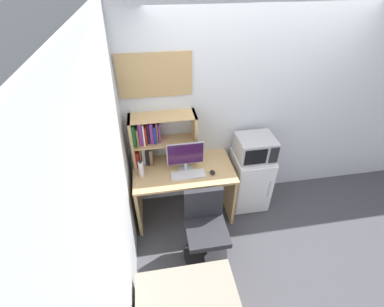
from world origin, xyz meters
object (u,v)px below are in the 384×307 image
(monitor, at_px, (185,156))
(keyboard, at_px, (188,175))
(computer_mouse, at_px, (212,172))
(desk_chair, at_px, (205,231))
(mini_fridge, at_px, (250,180))
(hutch_bookshelf, at_px, (153,139))
(microwave, at_px, (255,147))
(water_bottle, at_px, (141,169))
(wall_corkboard, at_px, (155,76))

(monitor, bearing_deg, keyboard, -83.41)
(keyboard, bearing_deg, computer_mouse, -2.93)
(monitor, xyz_separation_m, desk_chair, (0.12, -0.62, -0.61))
(mini_fridge, bearing_deg, hutch_bookshelf, 172.93)
(microwave, bearing_deg, desk_chair, -137.05)
(water_bottle, xyz_separation_m, microwave, (1.41, 0.09, 0.07))
(hutch_bookshelf, distance_m, microwave, 1.26)
(monitor, relative_size, computer_mouse, 4.85)
(microwave, xyz_separation_m, wall_corkboard, (-1.15, 0.26, 0.89))
(monitor, bearing_deg, mini_fridge, 5.25)
(keyboard, height_order, wall_corkboard, wall_corkboard)
(mini_fridge, distance_m, desk_chair, 1.04)
(mini_fridge, height_order, desk_chair, desk_chair)
(desk_chair, xyz_separation_m, wall_corkboard, (-0.39, 0.97, 1.46))
(monitor, distance_m, keyboard, 0.23)
(desk_chair, relative_size, wall_corkboard, 1.11)
(microwave, relative_size, wall_corkboard, 0.57)
(mini_fridge, height_order, microwave, microwave)
(keyboard, distance_m, desk_chair, 0.67)
(water_bottle, xyz_separation_m, wall_corkboard, (0.26, 0.35, 0.96))
(monitor, xyz_separation_m, wall_corkboard, (-0.27, 0.34, 0.85))
(water_bottle, bearing_deg, microwave, 3.85)
(computer_mouse, height_order, microwave, microwave)
(monitor, height_order, computer_mouse, monitor)
(hutch_bookshelf, height_order, desk_chair, hutch_bookshelf)
(desk_chair, bearing_deg, keyboard, 102.26)
(hutch_bookshelf, relative_size, keyboard, 1.91)
(computer_mouse, height_order, wall_corkboard, wall_corkboard)
(water_bottle, distance_m, desk_chair, 1.02)
(computer_mouse, bearing_deg, hutch_bookshelf, 151.40)
(monitor, xyz_separation_m, mini_fridge, (0.89, 0.08, -0.59))
(wall_corkboard, bearing_deg, mini_fridge, -12.73)
(microwave, bearing_deg, computer_mouse, -160.56)
(wall_corkboard, bearing_deg, keyboard, -58.20)
(computer_mouse, bearing_deg, desk_chair, -109.51)
(keyboard, height_order, mini_fridge, mini_fridge)
(mini_fridge, bearing_deg, microwave, 90.01)
(microwave, height_order, desk_chair, microwave)
(mini_fridge, relative_size, desk_chair, 0.92)
(hutch_bookshelf, xyz_separation_m, computer_mouse, (0.65, -0.36, -0.32))
(hutch_bookshelf, bearing_deg, keyboard, -43.28)
(microwave, bearing_deg, wall_corkboard, 167.41)
(desk_chair, bearing_deg, microwave, 42.95)
(water_bottle, relative_size, desk_chair, 0.24)
(hutch_bookshelf, relative_size, computer_mouse, 8.58)
(water_bottle, bearing_deg, wall_corkboard, 53.88)
(hutch_bookshelf, xyz_separation_m, water_bottle, (-0.17, -0.25, -0.24))
(computer_mouse, xyz_separation_m, wall_corkboard, (-0.57, 0.46, 1.04))
(hutch_bookshelf, distance_m, keyboard, 0.60)
(water_bottle, height_order, microwave, microwave)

